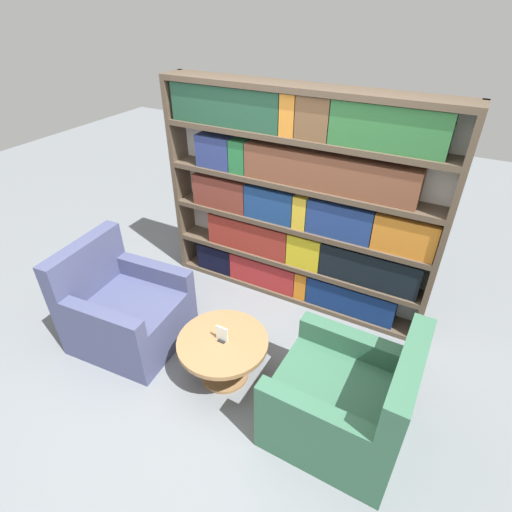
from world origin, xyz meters
name	(u,v)px	position (x,y,z in m)	size (l,w,h in m)	color
ground_plane	(216,393)	(0.00, 0.00, 0.00)	(14.00, 14.00, 0.00)	slate
bookshelf	(298,205)	(0.02, 1.47, 1.05)	(2.64, 0.30, 2.09)	silver
armchair_left	(125,311)	(-1.05, 0.16, 0.32)	(0.96, 0.89, 0.95)	#42476B
armchair_right	(344,403)	(0.98, 0.16, 0.32)	(0.91, 0.84, 0.95)	#336047
coffee_table	(223,351)	(-0.04, 0.19, 0.29)	(0.73, 0.73, 0.41)	olive
table_sign	(222,335)	(-0.04, 0.19, 0.47)	(0.10, 0.06, 0.14)	black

